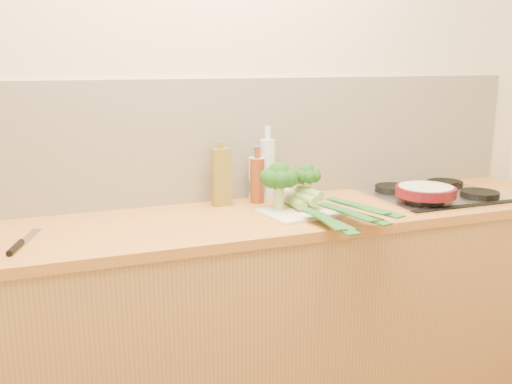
{
  "coord_description": "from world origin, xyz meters",
  "views": [
    {
      "loc": [
        -0.67,
        -0.9,
        1.52
      ],
      "look_at": [
        0.09,
        1.1,
        1.02
      ],
      "focal_mm": 40.0,
      "sensor_mm": 36.0,
      "label": 1
    }
  ],
  "objects_px": {
    "chopping_board": "(304,212)",
    "skillet": "(426,191)",
    "chefs_knife": "(19,245)",
    "gas_hob": "(436,194)"
  },
  "relations": [
    {
      "from": "chopping_board",
      "to": "skillet",
      "type": "xyz_separation_m",
      "value": [
        0.56,
        -0.06,
        0.06
      ]
    },
    {
      "from": "chefs_knife",
      "to": "skillet",
      "type": "relative_size",
      "value": 0.82
    },
    {
      "from": "skillet",
      "to": "chopping_board",
      "type": "bearing_deg",
      "value": 153.72
    },
    {
      "from": "gas_hob",
      "to": "skillet",
      "type": "distance_m",
      "value": 0.18
    },
    {
      "from": "chopping_board",
      "to": "skillet",
      "type": "distance_m",
      "value": 0.56
    },
    {
      "from": "chefs_knife",
      "to": "skillet",
      "type": "height_order",
      "value": "skillet"
    },
    {
      "from": "chefs_knife",
      "to": "gas_hob",
      "type": "bearing_deg",
      "value": 19.51
    },
    {
      "from": "chefs_knife",
      "to": "skillet",
      "type": "bearing_deg",
      "value": 16.19
    },
    {
      "from": "chopping_board",
      "to": "chefs_knife",
      "type": "distance_m",
      "value": 1.09
    },
    {
      "from": "chefs_knife",
      "to": "skillet",
      "type": "distance_m",
      "value": 1.65
    }
  ]
}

